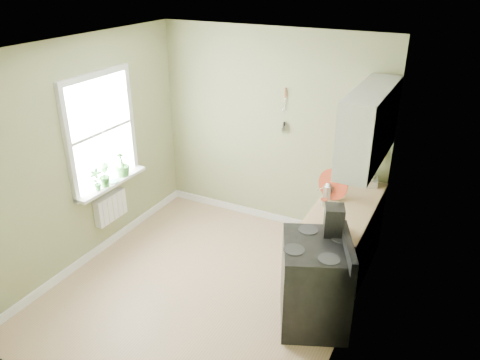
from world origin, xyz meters
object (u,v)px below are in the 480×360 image
at_px(kettle, 328,190).
at_px(coffee_maker, 333,222).
at_px(stove, 315,283).
at_px(stand_mixer, 371,168).

bearing_deg(kettle, coffee_maker, -69.43).
height_order(stove, stand_mixer, stand_mixer).
xyz_separation_m(stand_mixer, kettle, (-0.33, -0.66, -0.09)).
bearing_deg(coffee_maker, kettle, 110.57).
relative_size(stove, kettle, 5.39).
bearing_deg(stand_mixer, kettle, -116.52).
height_order(stove, coffee_maker, coffee_maker).
bearing_deg(coffee_maker, stove, -104.51).
bearing_deg(stove, stand_mixer, 86.53).
relative_size(stand_mixer, coffee_maker, 1.35).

